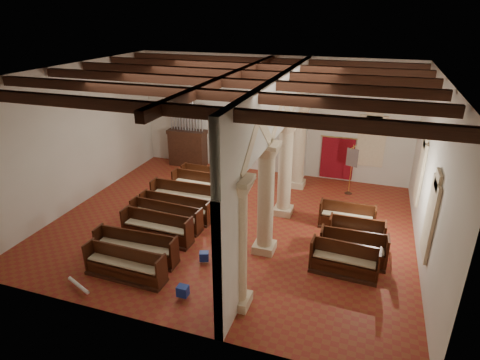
% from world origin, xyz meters
% --- Properties ---
extents(floor, '(14.00, 14.00, 0.00)m').
position_xyz_m(floor, '(0.00, 0.00, 0.00)').
color(floor, brown).
rests_on(floor, ground).
extents(ceiling, '(14.00, 14.00, 0.00)m').
position_xyz_m(ceiling, '(0.00, 0.00, 6.00)').
color(ceiling, '#331F11').
rests_on(ceiling, wall_back).
extents(wall_back, '(14.00, 0.02, 6.00)m').
position_xyz_m(wall_back, '(0.00, 6.00, 3.00)').
color(wall_back, silver).
rests_on(wall_back, floor).
extents(wall_front, '(14.00, 0.02, 6.00)m').
position_xyz_m(wall_front, '(0.00, -6.00, 3.00)').
color(wall_front, silver).
rests_on(wall_front, floor).
extents(wall_left, '(0.02, 12.00, 6.00)m').
position_xyz_m(wall_left, '(-7.00, 0.00, 3.00)').
color(wall_left, silver).
rests_on(wall_left, floor).
extents(wall_right, '(0.02, 12.00, 6.00)m').
position_xyz_m(wall_right, '(7.00, 0.00, 3.00)').
color(wall_right, silver).
rests_on(wall_right, floor).
extents(ceiling_beams, '(13.80, 11.80, 0.30)m').
position_xyz_m(ceiling_beams, '(0.00, 0.00, 5.82)').
color(ceiling_beams, '#3F2114').
rests_on(ceiling_beams, wall_back).
extents(arcade, '(0.90, 11.90, 6.00)m').
position_xyz_m(arcade, '(1.80, 0.00, 3.56)').
color(arcade, beige).
rests_on(arcade, floor).
extents(window_right_a, '(0.03, 1.00, 2.20)m').
position_xyz_m(window_right_a, '(6.98, -1.50, 2.20)').
color(window_right_a, '#2B624D').
rests_on(window_right_a, wall_right).
extents(window_right_b, '(0.03, 1.00, 2.20)m').
position_xyz_m(window_right_b, '(6.98, 2.50, 2.20)').
color(window_right_b, '#2B624D').
rests_on(window_right_b, wall_right).
extents(window_back, '(1.00, 0.03, 2.20)m').
position_xyz_m(window_back, '(5.00, 5.98, 2.20)').
color(window_back, '#2B624D').
rests_on(window_back, wall_back).
extents(pipe_organ, '(2.10, 0.85, 4.40)m').
position_xyz_m(pipe_organ, '(-4.50, 5.50, 1.37)').
color(pipe_organ, '#3F2114').
rests_on(pipe_organ, floor).
extents(lectern, '(0.61, 0.62, 1.42)m').
position_xyz_m(lectern, '(-3.92, 5.45, 0.59)').
color(lectern, '#341A10').
rests_on(lectern, floor).
extents(dossal_curtain, '(1.80, 0.07, 2.17)m').
position_xyz_m(dossal_curtain, '(3.50, 5.92, 1.17)').
color(dossal_curtain, maroon).
rests_on(dossal_curtain, floor).
extents(processional_banner, '(0.52, 0.67, 2.40)m').
position_xyz_m(processional_banner, '(4.27, 4.46, 0.80)').
color(processional_banner, '#3F2114').
rests_on(processional_banner, floor).
extents(hymnal_box_a, '(0.33, 0.27, 0.33)m').
position_xyz_m(hymnal_box_a, '(0.16, -4.77, 0.27)').
color(hymnal_box_a, navy).
rests_on(hymnal_box_a, floor).
extents(hymnal_box_b, '(0.38, 0.34, 0.31)m').
position_xyz_m(hymnal_box_b, '(0.04, -2.87, 0.26)').
color(hymnal_box_b, navy).
rests_on(hymnal_box_b, floor).
extents(hymnal_box_c, '(0.30, 0.25, 0.28)m').
position_xyz_m(hymnal_box_c, '(-0.12, -0.97, 0.24)').
color(hymnal_box_c, navy).
rests_on(hymnal_box_c, floor).
extents(tube_heater_a, '(1.07, 0.52, 0.11)m').
position_xyz_m(tube_heater_a, '(-3.08, -5.43, 0.16)').
color(tube_heater_a, silver).
rests_on(tube_heater_a, floor).
extents(tube_heater_b, '(1.06, 0.35, 0.11)m').
position_xyz_m(tube_heater_b, '(-2.03, -2.86, 0.16)').
color(tube_heater_b, white).
rests_on(tube_heater_b, floor).
extents(nave_pew_0, '(2.78, 0.77, 1.04)m').
position_xyz_m(nave_pew_0, '(-2.03, -4.43, 0.34)').
color(nave_pew_0, '#3F2114').
rests_on(nave_pew_0, floor).
extents(nave_pew_1, '(2.99, 0.77, 1.04)m').
position_xyz_m(nave_pew_1, '(-2.25, -3.44, 0.34)').
color(nave_pew_1, '#3F2114').
rests_on(nave_pew_1, floor).
extents(nave_pew_2, '(2.77, 0.83, 1.11)m').
position_xyz_m(nave_pew_2, '(-2.20, -2.07, 0.37)').
color(nave_pew_2, '#3F2114').
rests_on(nave_pew_2, floor).
extents(nave_pew_3, '(3.04, 0.83, 1.00)m').
position_xyz_m(nave_pew_3, '(-2.36, -1.07, 0.33)').
color(nave_pew_3, '#3F2114').
rests_on(nave_pew_3, floor).
extents(nave_pew_4, '(3.09, 0.73, 0.99)m').
position_xyz_m(nave_pew_4, '(-2.32, -0.33, 0.33)').
color(nave_pew_4, '#3F2114').
rests_on(nave_pew_4, floor).
extents(nave_pew_5, '(3.28, 0.79, 1.11)m').
position_xyz_m(nave_pew_5, '(-2.30, 0.75, 0.37)').
color(nave_pew_5, '#3F2114').
rests_on(nave_pew_5, floor).
extents(nave_pew_6, '(2.90, 0.82, 1.09)m').
position_xyz_m(nave_pew_6, '(-2.19, 2.11, 0.36)').
color(nave_pew_6, '#3F2114').
rests_on(nave_pew_6, floor).
extents(nave_pew_7, '(2.66, 0.76, 0.98)m').
position_xyz_m(nave_pew_7, '(-2.36, 3.15, 0.32)').
color(nave_pew_7, '#3F2114').
rests_on(nave_pew_7, floor).
extents(aisle_pew_0, '(2.23, 0.85, 1.10)m').
position_xyz_m(aisle_pew_0, '(4.61, -1.98, 0.37)').
color(aisle_pew_0, '#3F2114').
rests_on(aisle_pew_0, floor).
extents(aisle_pew_1, '(2.25, 0.83, 1.15)m').
position_xyz_m(aisle_pew_1, '(4.83, -1.23, 0.39)').
color(aisle_pew_1, '#3F2114').
rests_on(aisle_pew_1, floor).
extents(aisle_pew_2, '(1.97, 0.78, 1.14)m').
position_xyz_m(aisle_pew_2, '(4.88, -0.25, 0.39)').
color(aisle_pew_2, '#3F2114').
rests_on(aisle_pew_2, floor).
extents(aisle_pew_3, '(2.14, 0.71, 1.05)m').
position_xyz_m(aisle_pew_3, '(4.45, 1.11, 0.35)').
color(aisle_pew_3, '#3F2114').
rests_on(aisle_pew_3, floor).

